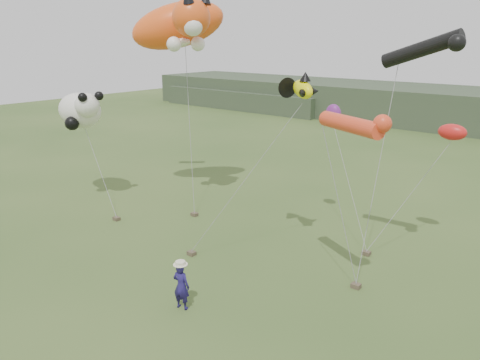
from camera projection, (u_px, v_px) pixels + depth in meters
name	position (u px, v px, depth m)	size (l,w,h in m)	color
ground	(176.00, 303.00, 17.27)	(120.00, 120.00, 0.00)	#385123
headland	(455.00, 109.00, 51.55)	(90.00, 13.00, 4.00)	#2D3D28
festival_attendant	(181.00, 286.00, 16.72)	(0.65, 0.42, 1.77)	navy
sandbag_anchors	(235.00, 242.00, 22.28)	(13.53, 5.33, 0.18)	brown
cat_kite	(180.00, 24.00, 25.63)	(7.04, 5.69, 3.61)	#F95618
fish_kite	(296.00, 88.00, 19.35)	(2.40, 1.55, 1.19)	#F0EF09
tube_kites	(394.00, 84.00, 16.77)	(4.10, 5.03, 3.53)	black
panda_kite	(81.00, 110.00, 27.03)	(3.60, 2.33, 2.24)	white
misc_kites	(399.00, 124.00, 21.83)	(6.56, 1.38, 1.20)	red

